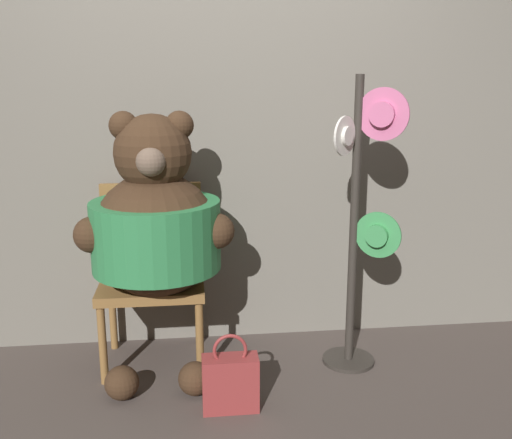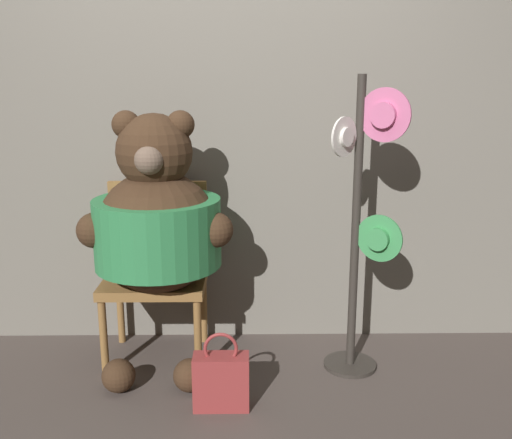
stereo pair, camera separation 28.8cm
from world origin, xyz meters
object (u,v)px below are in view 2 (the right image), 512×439
object	(u,v)px
teddy_bear	(157,224)
handbag_on_ground	(221,380)
chair	(157,263)
hat_display_rack	(363,226)

from	to	relation	value
teddy_bear	handbag_on_ground	world-z (taller)	teddy_bear
teddy_bear	handbag_on_ground	xyz separation A→B (m)	(0.34, -0.43, -0.64)
teddy_bear	chair	bearing A→B (deg)	103.38
chair	hat_display_rack	world-z (taller)	hat_display_rack
teddy_bear	handbag_on_ground	bearing A→B (deg)	-51.85
teddy_bear	hat_display_rack	world-z (taller)	hat_display_rack
chair	handbag_on_ground	bearing A→B (deg)	-57.43
chair	hat_display_rack	size ratio (longest dim) A/B	0.63
chair	hat_display_rack	distance (m)	1.13
teddy_bear	hat_display_rack	xyz separation A→B (m)	(1.04, -0.08, 0.01)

